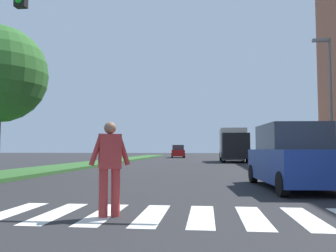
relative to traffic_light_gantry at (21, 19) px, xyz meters
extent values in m
plane|color=#262628|center=(3.98, 21.35, -4.40)|extent=(140.00, 140.00, 0.00)
cube|color=silver|center=(0.83, -1.62, -4.39)|extent=(0.45, 2.20, 0.01)
cube|color=silver|center=(1.73, -1.62, -4.39)|extent=(0.45, 2.20, 0.01)
cube|color=silver|center=(2.63, -1.62, -4.39)|extent=(0.45, 2.20, 0.01)
cube|color=silver|center=(3.53, -1.62, -4.39)|extent=(0.45, 2.20, 0.01)
cube|color=silver|center=(4.43, -1.62, -4.39)|extent=(0.45, 2.20, 0.01)
cube|color=silver|center=(5.33, -1.62, -4.39)|extent=(0.45, 2.20, 0.01)
cube|color=silver|center=(6.23, -1.62, -4.39)|extent=(0.45, 2.20, 0.01)
cube|color=#2D5B28|center=(-4.12, 19.35, -4.32)|extent=(2.96, 64.00, 0.15)
cube|color=#9E9991|center=(12.19, 19.35, -4.32)|extent=(3.00, 64.00, 0.15)
sphere|color=#19D833|center=(-0.02, -0.11, 0.44)|extent=(0.16, 0.16, 0.16)
cylinder|color=slate|center=(11.69, 12.94, -0.50)|extent=(0.14, 0.14, 7.50)
cube|color=gray|center=(11.19, 12.94, 3.15)|extent=(0.90, 0.24, 0.16)
cylinder|color=#B23333|center=(2.90, -1.80, -3.97)|extent=(0.21, 0.21, 0.85)
cylinder|color=#B23333|center=(2.71, -1.90, -3.97)|extent=(0.21, 0.21, 0.85)
cube|color=#B23333|center=(2.80, -1.85, -3.24)|extent=(0.45, 0.38, 0.62)
cylinder|color=#B23333|center=(3.02, -1.75, -3.20)|extent=(0.28, 0.20, 0.58)
cylinder|color=#B23333|center=(2.59, -1.96, -3.20)|extent=(0.28, 0.20, 0.58)
sphere|color=#8C664C|center=(2.80, -1.85, -2.82)|extent=(0.30, 0.30, 0.22)
cube|color=navy|center=(7.17, 3.03, -3.69)|extent=(2.21, 4.72, 0.96)
cube|color=#2D333D|center=(7.15, 3.26, -2.82)|extent=(1.84, 2.64, 0.79)
cylinder|color=black|center=(6.42, 1.13, -4.08)|extent=(0.26, 0.65, 0.64)
cylinder|color=black|center=(7.91, 4.93, -4.08)|extent=(0.26, 0.65, 0.64)
cylinder|color=black|center=(6.17, 4.82, -4.08)|extent=(0.26, 0.65, 0.64)
cube|color=silver|center=(6.92, 24.18, -3.79)|extent=(2.15, 4.59, 0.77)
cube|color=#2D333D|center=(6.94, 24.41, -3.09)|extent=(1.74, 2.13, 0.63)
cylinder|color=black|center=(7.58, 22.35, -4.08)|extent=(0.27, 0.66, 0.64)
cylinder|color=black|center=(5.96, 22.48, -4.08)|extent=(0.27, 0.66, 0.64)
cylinder|color=black|center=(7.88, 25.89, -4.08)|extent=(0.27, 0.66, 0.64)
cylinder|color=black|center=(6.26, 26.02, -4.08)|extent=(0.27, 0.66, 0.64)
cube|color=maroon|center=(0.65, 39.74, -3.76)|extent=(2.17, 4.71, 0.82)
cube|color=#2D333D|center=(0.67, 39.51, -3.01)|extent=(1.72, 2.19, 0.67)
cylinder|color=black|center=(-0.32, 41.48, -4.08)|extent=(0.28, 0.66, 0.64)
cylinder|color=black|center=(1.26, 41.63, -4.08)|extent=(0.28, 0.66, 0.64)
cylinder|color=black|center=(0.04, 37.84, -4.08)|extent=(0.28, 0.66, 0.64)
cylinder|color=black|center=(1.61, 37.99, -4.08)|extent=(0.28, 0.66, 0.64)
cube|color=black|center=(7.00, 22.66, -2.95)|extent=(2.30, 2.00, 2.20)
cube|color=beige|center=(7.00, 25.76, -2.65)|extent=(2.30, 4.20, 2.70)
cylinder|color=black|center=(8.05, 22.66, -3.95)|extent=(0.30, 0.90, 0.90)
cylinder|color=black|center=(5.95, 22.66, -3.95)|extent=(0.30, 0.90, 0.90)
cylinder|color=black|center=(8.05, 26.81, -3.95)|extent=(0.30, 0.90, 0.90)
cylinder|color=black|center=(5.95, 26.81, -3.95)|extent=(0.30, 0.90, 0.90)
camera|label=1|loc=(4.53, -7.97, -3.19)|focal=37.36mm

